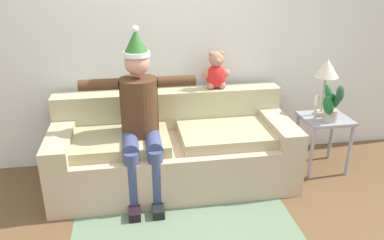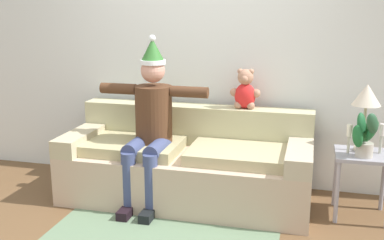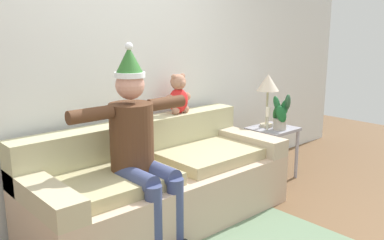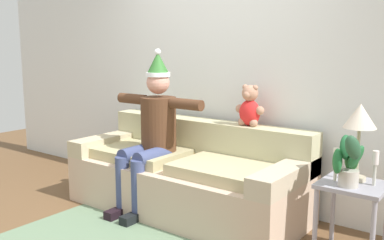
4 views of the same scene
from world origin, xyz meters
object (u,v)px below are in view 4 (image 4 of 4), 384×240
Objects in this scene: person_seated at (152,129)px; side_table at (353,197)px; teddy_bear at (250,107)px; table_lamp at (360,120)px; couch at (188,177)px; candle_short at (375,163)px; candle_tall at (336,160)px; potted_plant at (349,162)px.

person_seated is 2.68× the size of side_table.
teddy_bear is 0.67× the size of side_table.
side_table is 0.99× the size of table_lamp.
person_seated reaches higher than couch.
person_seated is 1.99m from candle_short.
couch is 1.47m from candle_tall.
teddy_bear is 1.24m from side_table.
table_lamp is 0.33m from potted_plant.
teddy_bear is at bearing 163.04° from side_table.
table_lamp is 2.26× the size of candle_short.
couch reaches higher than candle_tall.
candle_short reaches higher than side_table.
couch reaches higher than candle_short.
couch is 5.64× the size of potted_plant.
candle_short is at bearing -13.41° from teddy_bear.
potted_plant is at bearing -135.03° from candle_short.
couch is 0.57m from person_seated.
person_seated is 6.02× the size of candle_short.
person_seated is at bearing -178.88° from potted_plant.
teddy_bear is 1.03m from candle_tall.
couch is 8.91× the size of candle_short.
side_table is (1.55, -0.03, 0.14)m from couch.
side_table is at bearing -162.92° from candle_short.
candle_short is (1.98, 0.18, -0.04)m from person_seated.
candle_short is (0.13, 0.04, 0.27)m from side_table.
couch is 1.48× the size of person_seated.
couch is at bearing -177.76° from table_lamp.
teddy_bear reaches higher than side_table.
teddy_bear is 1.08m from table_lamp.
candle_tall is (-0.12, 0.08, -0.02)m from potted_plant.
candle_tall is (1.42, -0.05, 0.40)m from couch.
person_seated is at bearing -176.05° from candle_tall.
person_seated is at bearing -175.72° from side_table.
person_seated is 2.66× the size of table_lamp.
table_lamp is at bearing -12.76° from teddy_bear.
table_lamp is (1.06, -0.24, 0.03)m from teddy_bear.
side_table is at bearing 82.87° from potted_plant.
person_seated reaches higher than candle_tall.
table_lamp is at bearing 95.77° from side_table.
person_seated is at bearing -151.76° from couch.
table_lamp is 2.33× the size of candle_tall.
teddy_bear is at bearing 166.59° from candle_short.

